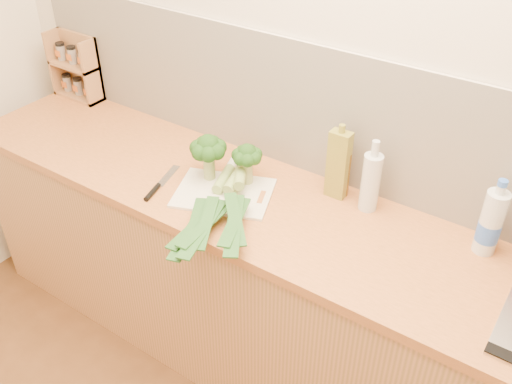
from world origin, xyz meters
TOP-DOWN VIEW (x-y plane):
  - room_shell at (0.00, 1.49)m, footprint 3.50×3.50m
  - counter at (0.00, 1.20)m, footprint 3.20×0.62m
  - chopping_board at (-0.33, 1.16)m, footprint 0.44×0.38m
  - broccoli_left at (-0.43, 1.20)m, footprint 0.14×0.15m
  - broccoli_right at (-0.29, 1.26)m, footprint 0.12×0.12m
  - leek_front at (-0.34, 1.13)m, footprint 0.26×0.68m
  - leek_mid at (-0.28, 1.11)m, footprint 0.22×0.64m
  - leek_back at (-0.24, 1.13)m, footprint 0.36×0.55m
  - chefs_knife at (-0.57, 1.03)m, footprint 0.09×0.27m
  - spice_rack at (-1.45, 1.44)m, footprint 0.27×0.11m
  - oil_tin at (0.03, 1.40)m, footprint 0.08×0.05m
  - glass_bottle at (0.17, 1.39)m, footprint 0.07×0.07m
  - amber_bottle at (0.04, 1.42)m, footprint 0.06×0.06m
  - water_bottle at (0.60, 1.39)m, footprint 0.08×0.08m

SIDE VIEW (x-z plane):
  - counter at x=0.00m, z-range 0.00..0.90m
  - chopping_board at x=-0.33m, z-range 0.90..0.91m
  - chefs_knife at x=-0.57m, z-range 0.90..0.92m
  - leek_front at x=-0.34m, z-range 0.91..0.96m
  - leek_mid at x=-0.28m, z-range 0.93..0.97m
  - leek_back at x=-0.24m, z-range 0.95..0.99m
  - amber_bottle at x=0.04m, z-range 0.88..1.12m
  - water_bottle at x=0.60m, z-range 0.88..1.15m
  - glass_bottle at x=0.17m, z-range 0.88..1.16m
  - broccoli_right at x=-0.29m, z-range 0.94..1.12m
  - oil_tin at x=0.03m, z-range 0.89..1.19m
  - spice_rack at x=-1.45m, z-range 0.88..1.20m
  - broccoli_left at x=-0.43m, z-range 0.95..1.14m
  - room_shell at x=0.00m, z-range -0.58..2.92m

